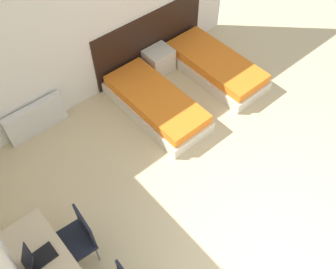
{
  "coord_description": "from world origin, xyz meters",
  "views": [
    {
      "loc": [
        -2.24,
        -0.26,
        4.85
      ],
      "look_at": [
        0.0,
        2.32,
        0.55
      ],
      "focal_mm": 40.0,
      "sensor_mm": 36.0,
      "label": 1
    }
  ],
  "objects_px": {
    "nightstand": "(159,60)",
    "chair_near_laptop": "(76,238)",
    "bed_near_door": "(215,66)",
    "bed_near_window": "(156,103)",
    "laptop": "(36,258)"
  },
  "relations": [
    {
      "from": "nightstand",
      "to": "chair_near_laptop",
      "type": "height_order",
      "value": "chair_near_laptop"
    },
    {
      "from": "bed_near_door",
      "to": "chair_near_laptop",
      "type": "xyz_separation_m",
      "value": [
        -3.8,
        -1.31,
        0.29
      ]
    },
    {
      "from": "bed_near_window",
      "to": "laptop",
      "type": "distance_m",
      "value": 3.22
    },
    {
      "from": "bed_near_window",
      "to": "nightstand",
      "type": "relative_size",
      "value": 3.97
    },
    {
      "from": "bed_near_door",
      "to": "chair_near_laptop",
      "type": "distance_m",
      "value": 4.03
    },
    {
      "from": "chair_near_laptop",
      "to": "nightstand",
      "type": "bearing_deg",
      "value": 38.9
    },
    {
      "from": "bed_near_door",
      "to": "laptop",
      "type": "xyz_separation_m",
      "value": [
        -4.28,
        -1.38,
        0.63
      ]
    },
    {
      "from": "bed_near_window",
      "to": "chair_near_laptop",
      "type": "height_order",
      "value": "chair_near_laptop"
    },
    {
      "from": "bed_near_door",
      "to": "chair_near_laptop",
      "type": "relative_size",
      "value": 2.29
    },
    {
      "from": "bed_near_window",
      "to": "laptop",
      "type": "xyz_separation_m",
      "value": [
        -2.84,
        -1.38,
        0.63
      ]
    },
    {
      "from": "bed_near_window",
      "to": "bed_near_door",
      "type": "height_order",
      "value": "same"
    },
    {
      "from": "laptop",
      "to": "bed_near_door",
      "type": "bearing_deg",
      "value": 17.32
    },
    {
      "from": "bed_near_door",
      "to": "nightstand",
      "type": "bearing_deg",
      "value": 132.74
    },
    {
      "from": "bed_near_door",
      "to": "laptop",
      "type": "height_order",
      "value": "laptop"
    },
    {
      "from": "bed_near_window",
      "to": "bed_near_door",
      "type": "distance_m",
      "value": 1.44
    }
  ]
}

